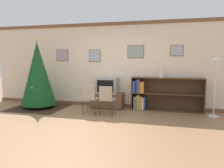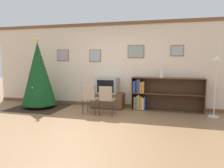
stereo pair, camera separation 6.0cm
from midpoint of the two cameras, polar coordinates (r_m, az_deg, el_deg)
The scene contains 11 objects.
ground_plane at distance 5.16m, azimuth -5.70°, elevation -10.85°, with size 24.00×24.00×0.00m, color #936B47.
wall_back at distance 7.06m, azimuth 0.75°, elevation 5.00°, with size 8.66×0.11×2.70m.
area_rug at distance 7.39m, azimuth -18.15°, elevation -5.81°, with size 1.66×1.53×0.01m.
christmas_tree at distance 7.24m, azimuth -18.45°, elevation 2.61°, with size 1.06×1.06×2.17m.
tv_console at distance 6.90m, azimuth -0.90°, elevation -4.33°, with size 1.01×0.51×0.48m.
television at distance 6.83m, azimuth -0.91°, elevation -0.37°, with size 0.64×0.50×0.49m.
folding_chair_left at distance 6.09m, azimuth -5.50°, elevation -3.60°, with size 0.40×0.40×0.82m.
folding_chair_right at distance 5.93m, azimuth -1.13°, elevation -3.83°, with size 0.40×0.40×0.82m.
bookshelf at distance 6.70m, azimuth 11.48°, elevation -2.70°, with size 2.09×0.36×0.99m.
vase at distance 6.57m, azimuth 13.12°, elevation 2.73°, with size 0.11×0.11×0.25m.
standing_lamp at distance 6.32m, azimuth 25.81°, elevation 3.25°, with size 0.28×0.28×1.63m.
Camera 2 is at (1.82, -4.58, 1.53)m, focal length 35.00 mm.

